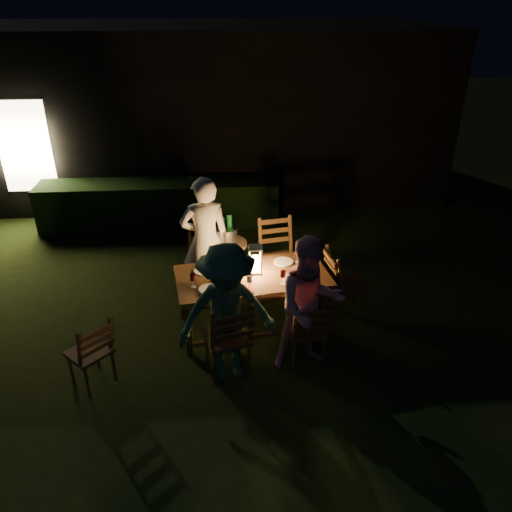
{
  "coord_description": "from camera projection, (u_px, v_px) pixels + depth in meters",
  "views": [
    {
      "loc": [
        0.62,
        -4.66,
        3.78
      ],
      "look_at": [
        1.01,
        0.75,
        0.88
      ],
      "focal_mm": 35.0,
      "sensor_mm": 36.0,
      "label": 1
    }
  ],
  "objects": [
    {
      "name": "person_opp_right",
      "position": [
        310.0,
        305.0,
        5.35
      ],
      "size": [
        0.85,
        0.71,
        1.58
      ],
      "primitive_type": "imported",
      "rotation": [
        0.0,
        0.0,
        0.15
      ],
      "color": "#C98A9F",
      "rests_on": "ground"
    },
    {
      "name": "bottle_bucket_a",
      "position": [
        222.0,
        233.0,
        6.65
      ],
      "size": [
        0.07,
        0.07,
        0.32
      ],
      "primitive_type": "cylinder",
      "color": "#0F471E",
      "rests_on": "side_table"
    },
    {
      "name": "person_house_side",
      "position": [
        205.0,
        240.0,
        6.54
      ],
      "size": [
        0.7,
        0.51,
        1.75
      ],
      "primitive_type": "imported",
      "rotation": [
        0.0,
        0.0,
        3.3
      ],
      "color": "white",
      "rests_on": "ground"
    },
    {
      "name": "chair_end",
      "position": [
        345.0,
        295.0,
        6.44
      ],
      "size": [
        0.53,
        0.5,
        0.99
      ],
      "rotation": [
        0.0,
        0.0,
        -1.42
      ],
      "color": "#4E331A",
      "rests_on": "ground"
    },
    {
      "name": "lantern",
      "position": [
        255.0,
        261.0,
        5.96
      ],
      "size": [
        0.16,
        0.16,
        0.35
      ],
      "color": "white",
      "rests_on": "dining_table"
    },
    {
      "name": "plate_far_right",
      "position": [
        283.0,
        262.0,
        6.26
      ],
      "size": [
        0.25,
        0.25,
        0.01
      ],
      "primitive_type": "cylinder",
      "color": "white",
      "rests_on": "dining_table"
    },
    {
      "name": "dining_table",
      "position": [
        252.0,
        280.0,
        6.02
      ],
      "size": [
        1.94,
        1.17,
        0.76
      ],
      "rotation": [
        0.0,
        0.0,
        0.15
      ],
      "color": "#4E331A",
      "rests_on": "ground"
    },
    {
      "name": "chair_near_left",
      "position": [
        228.0,
        349.0,
        5.44
      ],
      "size": [
        0.58,
        0.6,
        1.03
      ],
      "rotation": [
        0.0,
        0.0,
        0.27
      ],
      "color": "#4E331A",
      "rests_on": "ground"
    },
    {
      "name": "wineglass_a",
      "position": [
        223.0,
        260.0,
        6.12
      ],
      "size": [
        0.06,
        0.06,
        0.18
      ],
      "primitive_type": null,
      "color": "#59070F",
      "rests_on": "dining_table"
    },
    {
      "name": "napkin_right",
      "position": [
        304.0,
        282.0,
        5.83
      ],
      "size": [
        0.18,
        0.14,
        0.01
      ],
      "primitive_type": "cube",
      "color": "red",
      "rests_on": "dining_table"
    },
    {
      "name": "garden_envelope",
      "position": [
        189.0,
        108.0,
        10.51
      ],
      "size": [
        40.0,
        40.0,
        3.2
      ],
      "color": "black",
      "rests_on": "ground"
    },
    {
      "name": "wineglass_b",
      "position": [
        193.0,
        281.0,
        5.69
      ],
      "size": [
        0.06,
        0.06,
        0.18
      ],
      "primitive_type": null,
      "color": "#59070F",
      "rests_on": "dining_table"
    },
    {
      "name": "chair_far_right",
      "position": [
        279.0,
        270.0,
        6.96
      ],
      "size": [
        0.57,
        0.6,
        1.08
      ],
      "rotation": [
        0.0,
        0.0,
        3.33
      ],
      "color": "#4E331A",
      "rests_on": "ground"
    },
    {
      "name": "plate_near_right",
      "position": [
        294.0,
        279.0,
        5.88
      ],
      "size": [
        0.25,
        0.25,
        0.01
      ],
      "primitive_type": "cylinder",
      "color": "white",
      "rests_on": "dining_table"
    },
    {
      "name": "chair_spare",
      "position": [
        92.0,
        363.0,
        5.31
      ],
      "size": [
        0.58,
        0.58,
        0.89
      ],
      "rotation": [
        0.0,
        0.0,
        0.79
      ],
      "color": "#4E331A",
      "rests_on": "ground"
    },
    {
      "name": "side_table",
      "position": [
        227.0,
        248.0,
        6.8
      ],
      "size": [
        0.56,
        0.56,
        0.75
      ],
      "color": "brown",
      "rests_on": "ground"
    },
    {
      "name": "napkin_left",
      "position": [
        246.0,
        290.0,
        5.67
      ],
      "size": [
        0.18,
        0.14,
        0.01
      ],
      "primitive_type": "cube",
      "color": "red",
      "rests_on": "dining_table"
    },
    {
      "name": "phone",
      "position": [
        204.0,
        294.0,
        5.6
      ],
      "size": [
        0.14,
        0.07,
        0.01
      ],
      "primitive_type": "cube",
      "color": "black",
      "rests_on": "dining_table"
    },
    {
      "name": "bottle_table",
      "position": [
        232.0,
        267.0,
        5.87
      ],
      "size": [
        0.07,
        0.07,
        0.28
      ],
      "primitive_type": "cylinder",
      "color": "#0F471E",
      "rests_on": "dining_table"
    },
    {
      "name": "wineglass_d",
      "position": [
        298.0,
        256.0,
        6.22
      ],
      "size": [
        0.06,
        0.06,
        0.18
      ],
      "primitive_type": null,
      "color": "#59070F",
      "rests_on": "dining_table"
    },
    {
      "name": "bottle_bucket_b",
      "position": [
        230.0,
        231.0,
        6.72
      ],
      "size": [
        0.07,
        0.07,
        0.32
      ],
      "primitive_type": "cylinder",
      "color": "#0F471E",
      "rests_on": "side_table"
    },
    {
      "name": "chair_far_left",
      "position": [
        208.0,
        278.0,
        6.76
      ],
      "size": [
        0.49,
        0.52,
        1.07
      ],
      "rotation": [
        0.0,
        0.0,
        3.16
      ],
      "color": "#4E331A",
      "rests_on": "ground"
    },
    {
      "name": "plate_far_left",
      "position": [
        204.0,
        271.0,
        6.06
      ],
      "size": [
        0.25,
        0.25,
        0.01
      ],
      "primitive_type": "cylinder",
      "color": "white",
      "rests_on": "dining_table"
    },
    {
      "name": "plate_near_left",
      "position": [
        209.0,
        289.0,
        5.68
      ],
      "size": [
        0.25,
        0.25,
        0.01
      ],
      "primitive_type": "cylinder",
      "color": "white",
      "rests_on": "dining_table"
    },
    {
      "name": "ice_bucket",
      "position": [
        226.0,
        235.0,
        6.71
      ],
      "size": [
        0.3,
        0.3,
        0.22
      ],
      "primitive_type": "cylinder",
      "color": "#A5A8AD",
      "rests_on": "side_table"
    },
    {
      "name": "chair_near_right",
      "position": [
        306.0,
        341.0,
        5.64
      ],
      "size": [
        0.44,
        0.47,
        0.91
      ],
      "rotation": [
        0.0,
        0.0,
        0.1
      ],
      "color": "#4E331A",
      "rests_on": "ground"
    },
    {
      "name": "wineglass_e",
      "position": [
        249.0,
        282.0,
        5.66
      ],
      "size": [
        0.06,
        0.06,
        0.18
      ],
      "primitive_type": null,
      "color": "silver",
      "rests_on": "dining_table"
    },
    {
      "name": "wineglass_c",
      "position": [
        283.0,
        277.0,
        5.76
      ],
      "size": [
        0.06,
        0.06,
        0.18
      ],
      "primitive_type": null,
      "color": "#59070F",
      "rests_on": "dining_table"
    },
    {
      "name": "person_opp_left",
      "position": [
        227.0,
        315.0,
        5.17
      ],
      "size": [
        1.12,
        0.75,
        1.61
      ],
      "primitive_type": "imported",
      "rotation": [
        0.0,
        0.0,
        0.15
      ],
      "color": "#2E5C42",
      "rests_on": "ground"
    }
  ]
}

